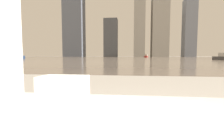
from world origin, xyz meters
name	(u,v)px	position (x,y,z in m)	size (l,w,h in m)	color
towel_stack	(64,89)	(-0.09, 0.78, 0.63)	(0.29, 0.17, 0.16)	white
harbor_water	(132,58)	(0.00, 62.00, 0.01)	(180.00, 110.00, 0.01)	gray
harbor_boat_0	(223,57)	(17.25, 34.96, 0.49)	(2.70, 3.80, 1.36)	#4C4C51
harbor_boat_1	(20,56)	(-26.73, 39.22, 0.59)	(3.26, 4.63, 1.65)	navy
harbor_boat_2	(146,56)	(6.23, 77.68, 0.46)	(1.98, 3.62, 1.29)	maroon
skyline_tower_0	(74,9)	(-39.93, 118.00, 32.66)	(13.34, 10.34, 65.33)	#4C515B
skyline_tower_1	(111,38)	(-14.47, 118.00, 12.67)	(8.99, 6.96, 25.34)	#4C515B
skyline_tower_2	(139,11)	(4.48, 118.00, 30.07)	(6.98, 12.94, 60.14)	gray
skyline_tower_3	(160,27)	(17.66, 118.00, 19.51)	(10.42, 12.34, 39.03)	gray
skyline_tower_4	(189,28)	(36.14, 118.00, 18.08)	(7.24, 8.79, 36.17)	slate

